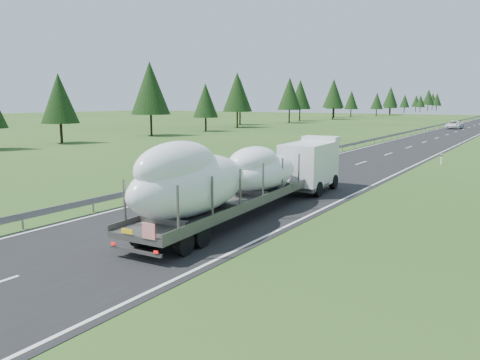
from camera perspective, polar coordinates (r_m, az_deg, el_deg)
The scene contains 6 objects.
ground at distance 22.19m, azimuth -8.64°, elevation -5.64°, with size 400.00×400.00×0.00m, color #284918.
road_surface at distance 116.92m, azimuth 26.22°, elevation 5.80°, with size 10.00×400.00×0.02m, color black.
guardrail at distance 117.61m, azimuth 23.67°, elevation 6.29°, with size 0.10×400.00×0.76m.
tree_line_left at distance 167.00m, azimuth 12.98°, elevation 9.80°, with size 15.05×341.67×12.63m.
boat_truck at distance 23.63m, azimuth 0.72°, elevation 0.72°, with size 3.54×18.66×4.22m.
distant_van at distance 108.83m, azimuth 24.68°, elevation 6.13°, with size 2.74×5.95×1.65m, color white.
Camera 1 is at (14.35, -15.89, 5.80)m, focal length 35.00 mm.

